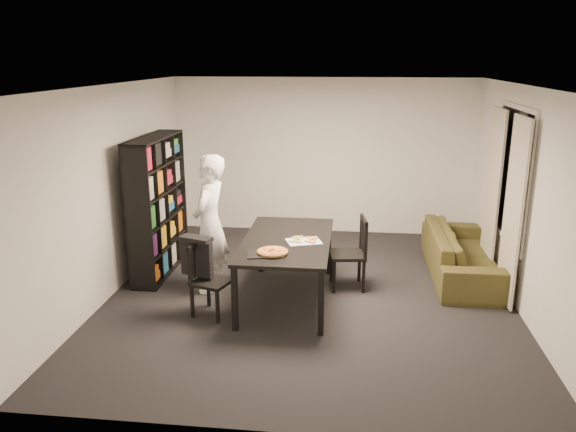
# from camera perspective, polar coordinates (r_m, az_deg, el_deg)

# --- Properties ---
(room) EXTENTS (5.01, 5.51, 2.61)m
(room) POSITION_cam_1_polar(r_m,az_deg,el_deg) (6.80, 2.36, 2.09)
(room) COLOR black
(room) RESTS_ON ground
(window_pane) EXTENTS (0.02, 1.40, 1.60)m
(window_pane) POSITION_cam_1_polar(r_m,az_deg,el_deg) (7.60, 21.81, 3.97)
(window_pane) COLOR black
(window_pane) RESTS_ON room
(window_frame) EXTENTS (0.03, 1.52, 1.72)m
(window_frame) POSITION_cam_1_polar(r_m,az_deg,el_deg) (7.60, 21.78, 3.97)
(window_frame) COLOR white
(window_frame) RESTS_ON room
(curtain_left) EXTENTS (0.03, 0.70, 2.25)m
(curtain_left) POSITION_cam_1_polar(r_m,az_deg,el_deg) (7.16, 21.91, 0.40)
(curtain_left) COLOR beige
(curtain_left) RESTS_ON room
(curtain_right) EXTENTS (0.03, 0.70, 2.25)m
(curtain_right) POSITION_cam_1_polar(r_m,az_deg,el_deg) (8.14, 20.07, 2.35)
(curtain_right) COLOR beige
(curtain_right) RESTS_ON room
(bookshelf) EXTENTS (0.35, 1.50, 1.90)m
(bookshelf) POSITION_cam_1_polar(r_m,az_deg,el_deg) (7.91, -13.10, 1.04)
(bookshelf) COLOR black
(bookshelf) RESTS_ON room
(dining_table) EXTENTS (1.05, 1.89, 0.79)m
(dining_table) POSITION_cam_1_polar(r_m,az_deg,el_deg) (6.84, -0.10, -2.91)
(dining_table) COLOR black
(dining_table) RESTS_ON room
(chair_left) EXTENTS (0.51, 0.51, 0.86)m
(chair_left) POSITION_cam_1_polar(r_m,az_deg,el_deg) (6.61, -8.34, -5.85)
(chair_left) COLOR black
(chair_left) RESTS_ON room
(chair_right) EXTENTS (0.50, 0.50, 0.95)m
(chair_right) POSITION_cam_1_polar(r_m,az_deg,el_deg) (7.30, 6.80, -3.25)
(chair_right) COLOR black
(chair_right) RESTS_ON room
(draped_jacket) EXTENTS (0.41, 0.28, 0.48)m
(draped_jacket) POSITION_cam_1_polar(r_m,az_deg,el_deg) (6.60, -9.27, -3.89)
(draped_jacket) COLOR black
(draped_jacket) RESTS_ON chair_left
(person) EXTENTS (0.50, 0.69, 1.77)m
(person) POSITION_cam_1_polar(r_m,az_deg,el_deg) (7.15, -7.94, -0.81)
(person) COLOR white
(person) RESTS_ON room
(baking_tray) EXTENTS (0.45, 0.39, 0.01)m
(baking_tray) POSITION_cam_1_polar(r_m,az_deg,el_deg) (6.32, -2.34, -3.82)
(baking_tray) COLOR black
(baking_tray) RESTS_ON dining_table
(pepperoni_pizza) EXTENTS (0.35, 0.35, 0.03)m
(pepperoni_pizza) POSITION_cam_1_polar(r_m,az_deg,el_deg) (6.31, -1.57, -3.63)
(pepperoni_pizza) COLOR olive
(pepperoni_pizza) RESTS_ON dining_table
(kitchen_towel) EXTENTS (0.48, 0.41, 0.01)m
(kitchen_towel) POSITION_cam_1_polar(r_m,az_deg,el_deg) (6.72, 1.62, -2.60)
(kitchen_towel) COLOR white
(kitchen_towel) RESTS_ON dining_table
(pizza_slices) EXTENTS (0.43, 0.38, 0.01)m
(pizza_slices) POSITION_cam_1_polar(r_m,az_deg,el_deg) (6.76, 1.64, -2.39)
(pizza_slices) COLOR gold
(pizza_slices) RESTS_ON dining_table
(sofa) EXTENTS (0.85, 2.18, 0.64)m
(sofa) POSITION_cam_1_polar(r_m,az_deg,el_deg) (8.09, 17.28, -3.62)
(sofa) COLOR #3F3A19
(sofa) RESTS_ON room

